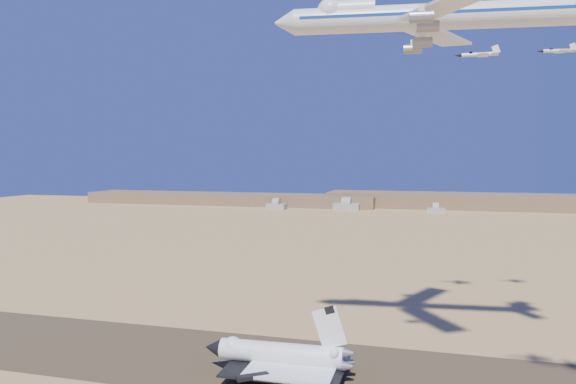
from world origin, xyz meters
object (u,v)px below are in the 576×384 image
(carrier_747, at_px, (423,17))
(chase_jet_d, at_px, (479,54))
(chase_jet_e, at_px, (558,51))
(shuttle, at_px, (280,356))

(carrier_747, distance_m, chase_jet_d, 53.81)
(chase_jet_e, bearing_deg, carrier_747, -136.07)
(carrier_747, distance_m, chase_jet_e, 74.34)
(chase_jet_e, bearing_deg, shuttle, -148.39)
(shuttle, height_order, carrier_747, carrier_747)
(chase_jet_d, distance_m, chase_jet_e, 28.44)
(chase_jet_d, relative_size, chase_jet_e, 1.13)
(chase_jet_d, bearing_deg, shuttle, -128.84)
(shuttle, height_order, chase_jet_e, chase_jet_e)
(shuttle, xyz_separation_m, carrier_747, (37.12, 11.90, 93.18))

